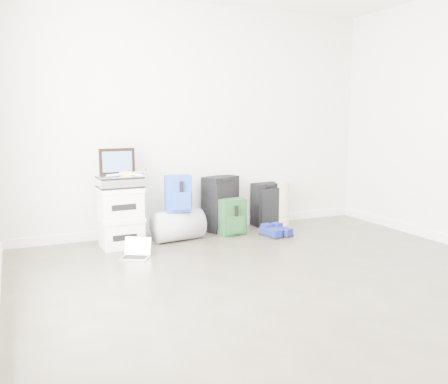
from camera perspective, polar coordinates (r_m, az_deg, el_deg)
name	(u,v)px	position (r m, az deg, el deg)	size (l,w,h in m)	color
ground	(317,298)	(3.80, 11.12, -12.44)	(5.00, 5.00, 0.00)	#3A342A
room_envelope	(323,69)	(3.58, 11.81, 14.32)	(4.52, 5.02, 2.71)	silver
boxes_stack	(121,217)	(5.19, -12.30, -2.98)	(0.46, 0.38, 0.64)	white
briefcase	(120,182)	(5.12, -12.44, 1.21)	(0.44, 0.32, 0.13)	#B2B2B7
painting	(117,162)	(5.19, -12.74, 3.59)	(0.38, 0.03, 0.28)	black
drone	(127,173)	(5.11, -11.54, 2.20)	(0.48, 0.48, 0.05)	gold
duffel_bag	(178,226)	(5.38, -5.55, -4.04)	(0.34, 0.34, 0.55)	gray
blue_backpack	(178,194)	(5.28, -5.51, -0.24)	(0.31, 0.25, 0.40)	#193EA6
large_suitcase	(221,204)	(5.80, -0.40, -1.39)	(0.49, 0.42, 0.67)	black
green_backpack	(233,218)	(5.60, 1.04, -3.11)	(0.33, 0.26, 0.43)	#14381B
carry_on	(266,204)	(6.11, 5.09, -1.47)	(0.37, 0.26, 0.55)	black
shoes	(276,232)	(5.60, 6.23, -4.81)	(0.33, 0.32, 0.10)	black
rolled_rug	(282,203)	(6.17, 6.99, -1.36)	(0.18, 0.18, 0.56)	tan
laptop	(136,253)	(4.82, -10.51, -7.21)	(0.33, 0.31, 0.19)	silver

